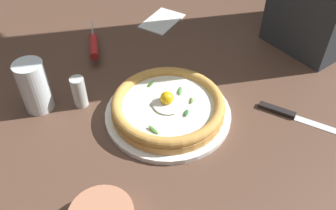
{
  "coord_description": "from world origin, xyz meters",
  "views": [
    {
      "loc": [
        0.28,
        0.53,
        0.57
      ],
      "look_at": [
        0.03,
        0.01,
        0.03
      ],
      "focal_mm": 38.15,
      "sensor_mm": 36.0,
      "label": 1
    }
  ],
  "objects_px": {
    "pizza_cutter": "(94,42)",
    "drinking_glass": "(35,90)",
    "pizza": "(168,106)",
    "table_knife": "(290,115)",
    "pepper_shaker": "(79,92)",
    "folded_napkin": "(162,20)"
  },
  "relations": [
    {
      "from": "pizza_cutter",
      "to": "table_knife",
      "type": "relative_size",
      "value": 0.88
    },
    {
      "from": "pizza_cutter",
      "to": "drinking_glass",
      "type": "distance_m",
      "value": 0.23
    },
    {
      "from": "drinking_glass",
      "to": "folded_napkin",
      "type": "bearing_deg",
      "value": -150.57
    },
    {
      "from": "pizza",
      "to": "folded_napkin",
      "type": "distance_m",
      "value": 0.42
    },
    {
      "from": "pizza",
      "to": "table_knife",
      "type": "bearing_deg",
      "value": 154.65
    },
    {
      "from": "drinking_glass",
      "to": "pepper_shaker",
      "type": "distance_m",
      "value": 0.1
    },
    {
      "from": "table_knife",
      "to": "pizza_cutter",
      "type": "bearing_deg",
      "value": -52.13
    },
    {
      "from": "table_knife",
      "to": "folded_napkin",
      "type": "height_order",
      "value": "table_knife"
    },
    {
      "from": "drinking_glass",
      "to": "table_knife",
      "type": "bearing_deg",
      "value": 152.03
    },
    {
      "from": "drinking_glass",
      "to": "folded_napkin",
      "type": "xyz_separation_m",
      "value": [
        -0.41,
        -0.23,
        -0.05
      ]
    },
    {
      "from": "pizza_cutter",
      "to": "table_knife",
      "type": "height_order",
      "value": "pizza_cutter"
    },
    {
      "from": "pizza_cutter",
      "to": "drinking_glass",
      "type": "xyz_separation_m",
      "value": [
        0.18,
        0.15,
        0.02
      ]
    },
    {
      "from": "pizza_cutter",
      "to": "folded_napkin",
      "type": "distance_m",
      "value": 0.25
    },
    {
      "from": "pizza",
      "to": "table_knife",
      "type": "distance_m",
      "value": 0.28
    },
    {
      "from": "drinking_glass",
      "to": "pizza",
      "type": "bearing_deg",
      "value": 149.6
    },
    {
      "from": "pizza",
      "to": "pepper_shaker",
      "type": "distance_m",
      "value": 0.21
    },
    {
      "from": "folded_napkin",
      "to": "drinking_glass",
      "type": "bearing_deg",
      "value": 29.43
    },
    {
      "from": "pepper_shaker",
      "to": "pizza",
      "type": "bearing_deg",
      "value": 144.74
    },
    {
      "from": "pizza",
      "to": "drinking_glass",
      "type": "distance_m",
      "value": 0.3
    },
    {
      "from": "pizza",
      "to": "pizza_cutter",
      "type": "height_order",
      "value": "pizza_cutter"
    },
    {
      "from": "pizza",
      "to": "folded_napkin",
      "type": "bearing_deg",
      "value": -112.31
    },
    {
      "from": "table_knife",
      "to": "pepper_shaker",
      "type": "height_order",
      "value": "pepper_shaker"
    }
  ]
}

